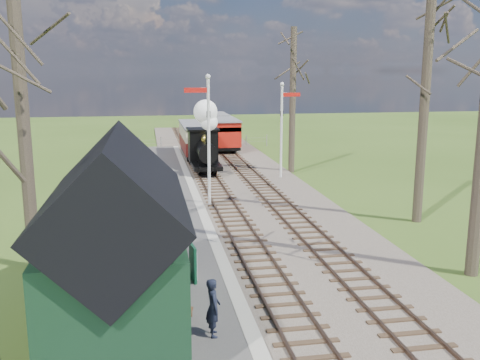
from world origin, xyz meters
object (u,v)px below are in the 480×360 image
object	(u,v)px
locomotive	(205,141)
red_carriage_b	(216,127)
semaphore_far	(283,123)
person	(213,307)
semaphore_near	(207,131)
sign_board	(193,263)
coach	(196,138)
red_carriage_a	(225,133)
bench	(178,314)
station_shed	(118,245)

from	to	relation	value
locomotive	red_carriage_b	bearing A→B (deg)	80.03
semaphore_far	person	xyz separation A→B (m)	(-6.50, -18.92, -2.44)
semaphore_near	sign_board	bearing A→B (deg)	-99.17
locomotive	sign_board	size ratio (longest dim) A/B	4.13
person	sign_board	bearing A→B (deg)	1.12
semaphore_near	coach	size ratio (longest dim) A/B	0.86
locomotive	red_carriage_a	bearing A→B (deg)	74.41
semaphore_far	red_carriage_a	bearing A→B (deg)	98.71
red_carriage_a	bench	world-z (taller)	red_carriage_a
red_carriage_b	coach	bearing A→B (deg)	-106.46
coach	sign_board	distance (m)	23.84
semaphore_near	sign_board	distance (m)	9.98
red_carriage_b	sign_board	xyz separation A→B (m)	(-4.89, -32.52, -0.71)
red_carriage_b	person	size ratio (longest dim) A/B	3.48
bench	locomotive	bearing A→B (deg)	81.97
station_shed	locomotive	distance (m)	20.67
semaphore_near	red_carriage_a	distance (m)	18.03
station_shed	locomotive	xyz separation A→B (m)	(4.29, 20.22, -0.18)
coach	station_shed	bearing A→B (deg)	-99.28
semaphore_near	semaphore_far	size ratio (longest dim) A/B	1.09
semaphore_near	bench	bearing A→B (deg)	-99.85
station_shed	sign_board	bearing A→B (deg)	52.02
locomotive	coach	distance (m)	6.09
bench	person	size ratio (longest dim) A/B	0.94
semaphore_near	sign_board	world-z (taller)	semaphore_near
station_shed	red_carriage_a	bearing A→B (deg)	76.88
station_shed	semaphore_near	world-z (taller)	semaphore_near
red_carriage_b	bench	xyz separation A→B (m)	(-5.51, -35.43, -0.91)
station_shed	bench	xyz separation A→B (m)	(1.38, -0.34, -1.72)
red_carriage_b	person	bearing A→B (deg)	-97.47
station_shed	semaphore_far	world-z (taller)	semaphore_far
red_carriage_b	person	distance (m)	36.32
coach	red_carriage_a	size ratio (longest dim) A/B	1.47
red_carriage_b	semaphore_far	bearing A→B (deg)	-84.07
coach	semaphore_far	bearing A→B (deg)	-62.17
coach	person	xyz separation A→B (m)	(-2.12, -27.20, -0.62)
coach	person	bearing A→B (deg)	-94.46
station_shed	locomotive	world-z (taller)	station_shed
locomotive	red_carriage_a	xyz separation A→B (m)	(2.61, 9.36, -0.63)
station_shed	person	xyz separation A→B (m)	(2.17, -0.92, -1.36)
sign_board	person	world-z (taller)	person
sign_board	bench	xyz separation A→B (m)	(-0.62, -2.91, -0.20)
semaphore_far	bench	xyz separation A→B (m)	(-7.29, -18.34, -2.81)
red_carriage_b	sign_board	distance (m)	32.89
semaphore_far	sign_board	xyz separation A→B (m)	(-6.67, -15.43, -2.60)
locomotive	bench	world-z (taller)	locomotive
semaphore_far	red_carriage_b	distance (m)	17.28
red_carriage_a	person	distance (m)	30.87
red_carriage_a	station_shed	bearing A→B (deg)	-103.12
station_shed	person	distance (m)	2.72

